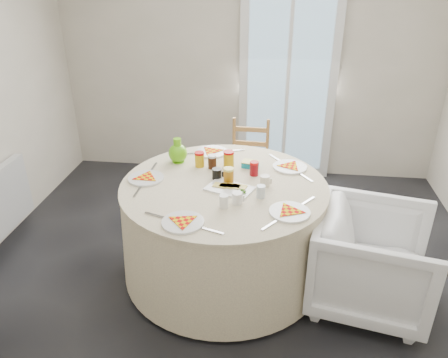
# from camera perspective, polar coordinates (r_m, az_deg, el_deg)

# --- Properties ---
(floor) EXTENTS (4.00, 4.00, 0.00)m
(floor) POSITION_cam_1_polar(r_m,az_deg,el_deg) (3.40, 0.46, -13.30)
(floor) COLOR black
(floor) RESTS_ON ground
(wall_back) EXTENTS (4.00, 0.02, 2.60)m
(wall_back) POSITION_cam_1_polar(r_m,az_deg,el_deg) (4.68, 3.44, 15.82)
(wall_back) COLOR #BCB5A3
(wall_back) RESTS_ON floor
(glass_door) EXTENTS (1.00, 0.08, 2.10)m
(glass_door) POSITION_cam_1_polar(r_m,az_deg,el_deg) (4.67, 8.32, 12.45)
(glass_door) COLOR silver
(glass_door) RESTS_ON floor
(table) EXTENTS (1.52, 1.52, 0.77)m
(table) POSITION_cam_1_polar(r_m,az_deg,el_deg) (3.29, 0.00, -6.61)
(table) COLOR beige
(table) RESTS_ON floor
(wooden_chair) EXTENTS (0.40, 0.38, 0.85)m
(wooden_chair) POSITION_cam_1_polar(r_m,az_deg,el_deg) (4.16, 3.20, 2.37)
(wooden_chair) COLOR #A86536
(wooden_chair) RESTS_ON floor
(armchair) EXTENTS (0.86, 0.89, 0.79)m
(armchair) POSITION_cam_1_polar(r_m,az_deg,el_deg) (3.16, 18.86, -9.56)
(armchair) COLOR white
(armchair) RESTS_ON floor
(place_settings) EXTENTS (1.52, 1.52, 0.03)m
(place_settings) POSITION_cam_1_polar(r_m,az_deg,el_deg) (3.09, -0.00, -0.50)
(place_settings) COLOR white
(place_settings) RESTS_ON table
(jar_cluster) EXTENTS (0.54, 0.37, 0.14)m
(jar_cluster) POSITION_cam_1_polar(r_m,az_deg,el_deg) (3.27, 0.12, 2.08)
(jar_cluster) COLOR #986F16
(jar_cluster) RESTS_ON table
(butter_tub) EXTENTS (0.14, 0.11, 0.05)m
(butter_tub) POSITION_cam_1_polar(r_m,az_deg,el_deg) (3.35, 3.46, 1.97)
(butter_tub) COLOR #0B86A4
(butter_tub) RESTS_ON table
(green_pitcher) EXTENTS (0.16, 0.16, 0.19)m
(green_pitcher) POSITION_cam_1_polar(r_m,az_deg,el_deg) (3.41, -6.07, 3.94)
(green_pitcher) COLOR #5CBB10
(green_pitcher) RESTS_ON table
(cheese_platter) EXTENTS (0.37, 0.30, 0.04)m
(cheese_platter) POSITION_cam_1_polar(r_m,az_deg,el_deg) (3.02, 0.73, -1.15)
(cheese_platter) COLOR white
(cheese_platter) RESTS_ON table
(mugs_glasses) EXTENTS (0.68, 0.68, 0.10)m
(mugs_glasses) POSITION_cam_1_polar(r_m,az_deg,el_deg) (3.03, 2.12, -0.29)
(mugs_glasses) COLOR #9C9C9C
(mugs_glasses) RESTS_ON table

